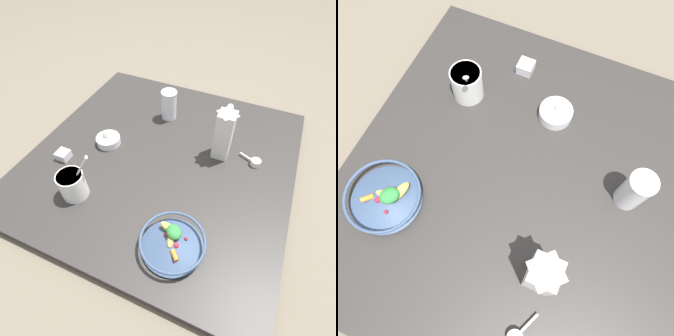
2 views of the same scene
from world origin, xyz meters
TOP-DOWN VIEW (x-y plane):
  - ground_plane at (0.00, 0.00)m, footprint 6.00×6.00m
  - countertop at (0.00, 0.00)m, footprint 1.17×1.17m
  - fruit_bowl at (-0.22, 0.39)m, footprint 0.23×0.23m
  - milk_carton at (-0.24, -0.12)m, footprint 0.07×0.07m
  - yogurt_tub at (0.24, 0.33)m, footprint 0.13×0.11m
  - drinking_cup at (0.09, -0.28)m, footprint 0.08×0.08m
  - spice_jar at (0.41, 0.19)m, footprint 0.06×0.06m
  - measuring_scoop at (-0.40, -0.12)m, footprint 0.10×0.06m
  - garlic_bowl at (0.27, 0.02)m, footprint 0.11×0.11m

SIDE VIEW (x-z plane):
  - ground_plane at x=0.00m, z-range 0.00..0.00m
  - countertop at x=0.00m, z-range 0.00..0.04m
  - measuring_scoop at x=-0.40m, z-range 0.04..0.07m
  - spice_jar at x=0.41m, z-range 0.04..0.08m
  - garlic_bowl at x=0.27m, z-range 0.03..0.10m
  - fruit_bowl at x=-0.22m, z-range 0.04..0.12m
  - yogurt_tub at x=0.24m, z-range 0.00..0.21m
  - drinking_cup at x=0.09m, z-range 0.05..0.20m
  - milk_carton at x=-0.24m, z-range 0.04..0.32m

